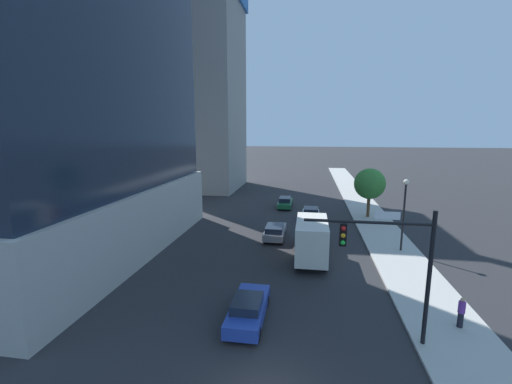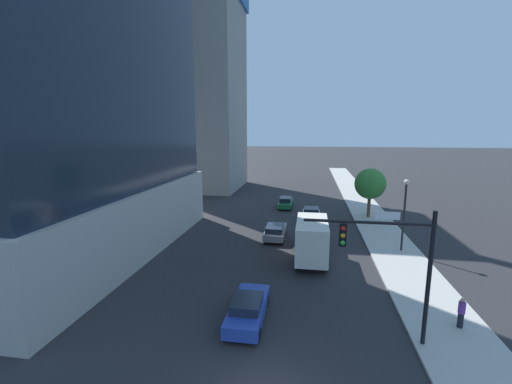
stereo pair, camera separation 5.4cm
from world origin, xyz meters
The scene contains 11 objects.
sidewalk centered at (8.56, 20.00, 0.07)m, with size 4.19×120.00×0.15m, color #B2AFA8.
construction_building centered at (-17.18, 46.00, 18.29)m, with size 18.09×21.43×42.04m.
traffic_light_pole centered at (5.10, 4.69, 4.53)m, with size 5.81×0.48×6.42m.
street_lamp centered at (9.11, 17.65, 4.06)m, with size 0.44×0.44×6.00m.
street_tree centered at (8.22, 28.71, 4.01)m, with size 3.51×3.51×5.63m.
car_gray centered at (-1.66, 19.49, 0.72)m, with size 1.84×4.55×1.39m.
car_silver centered at (1.67, 26.59, 0.70)m, with size 1.90×4.18×1.42m.
car_blue centered at (-1.66, 5.50, 0.70)m, with size 1.77×4.75×1.42m.
car_green centered at (-1.66, 32.54, 0.70)m, with size 1.73×4.71×1.42m.
box_truck centered at (1.67, 15.00, 1.80)m, with size 2.35×7.66×3.30m.
pedestrian_purple_shirt centered at (9.16, 6.41, 0.96)m, with size 0.34×0.34×1.60m.
Camera 2 is at (1.38, -10.61, 10.05)m, focal length 23.52 mm.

